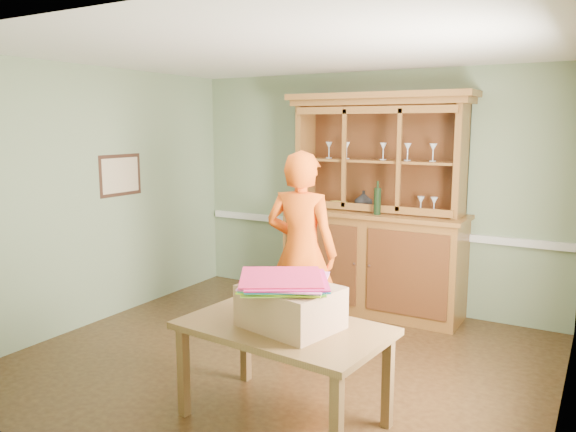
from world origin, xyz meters
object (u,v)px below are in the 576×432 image
Objects in this scene: china_hutch at (374,237)px; dining_table at (284,337)px; person at (301,253)px; cardboard_box at (291,307)px.

china_hutch is 2.65m from dining_table.
dining_table is 1.34m from person.
person is at bearing 118.42° from dining_table.
china_hutch is 3.93× the size of cardboard_box.
person reaches higher than cardboard_box.
cardboard_box is at bearing 2.89° from dining_table.
cardboard_box is (0.41, -2.62, 0.01)m from china_hutch.
cardboard_box is 0.33× the size of person.
cardboard_box is (0.06, -0.00, 0.23)m from dining_table.
person is (-0.16, -1.41, 0.08)m from china_hutch.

